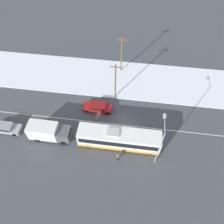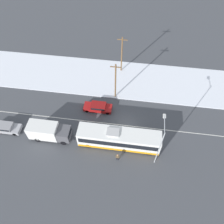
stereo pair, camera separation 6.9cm
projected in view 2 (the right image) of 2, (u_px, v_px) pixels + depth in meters
name	position (u px, v px, depth m)	size (l,w,h in m)	color
ground_plane	(126.00, 126.00, 35.62)	(120.00, 120.00, 0.00)	#424449
snow_lot	(131.00, 80.00, 41.88)	(80.00, 10.04, 0.12)	silver
lane_marking_center	(126.00, 125.00, 35.62)	(60.00, 0.12, 0.00)	silver
city_bus	(119.00, 139.00, 32.27)	(12.16, 2.57, 3.34)	white
box_truck	(48.00, 131.00, 33.06)	(6.38, 2.30, 2.92)	silver
sedan_car	(98.00, 107.00, 37.00)	(4.79, 1.80, 1.36)	maroon
parked_car_near_truck	(6.00, 127.00, 34.52)	(4.52, 1.80, 1.34)	#9E9EA3
pedestrian_at_stop	(118.00, 157.00, 31.21)	(0.58, 0.26, 1.61)	#23232D
streetlamp	(160.00, 142.00, 28.02)	(0.36, 2.99, 8.10)	#9EA3A8
utility_pole_roadside	(115.00, 81.00, 36.30)	(1.80, 0.24, 7.44)	brown
utility_pole_snowlot	(122.00, 54.00, 40.36)	(1.80, 0.24, 7.62)	brown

